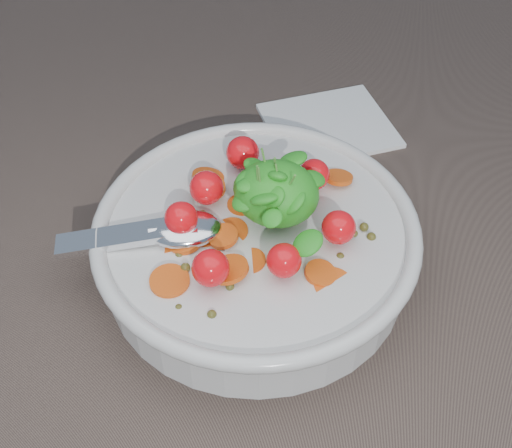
# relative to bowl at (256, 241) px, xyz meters

# --- Properties ---
(ground) EXTENTS (6.00, 6.00, 0.00)m
(ground) POSITION_rel_bowl_xyz_m (-0.03, -0.02, -0.04)
(ground) COLOR brown
(ground) RESTS_ON ground
(bowl) EXTENTS (0.33, 0.30, 0.13)m
(bowl) POSITION_rel_bowl_xyz_m (0.00, 0.00, 0.00)
(bowl) COLOR silver
(bowl) RESTS_ON ground
(napkin) EXTENTS (0.19, 0.18, 0.01)m
(napkin) POSITION_rel_bowl_xyz_m (0.05, 0.23, -0.03)
(napkin) COLOR white
(napkin) RESTS_ON ground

